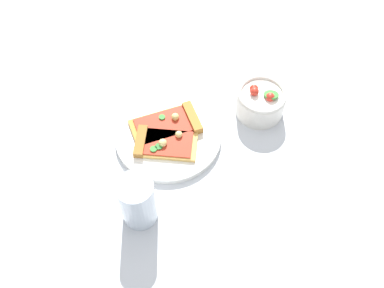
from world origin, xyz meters
TOP-DOWN VIEW (x-y plane):
  - ground_plane at (0.00, 0.00)m, footprint 2.40×2.40m
  - plate at (0.02, -0.01)m, footprint 0.23×0.23m
  - pizza_slice_near at (0.00, -0.03)m, footprint 0.15×0.13m
  - pizza_slice_far at (0.04, 0.01)m, footprint 0.15×0.09m
  - salad_bowl at (0.24, -0.03)m, footprint 0.11×0.11m
  - soda_glass at (-0.10, -0.16)m, footprint 0.07×0.07m

SIDE VIEW (x-z plane):
  - ground_plane at x=0.00m, z-range 0.00..0.00m
  - plate at x=0.02m, z-range 0.00..0.01m
  - pizza_slice_far at x=0.04m, z-range 0.01..0.03m
  - pizza_slice_near at x=0.00m, z-range 0.01..0.03m
  - salad_bowl at x=0.24m, z-range 0.00..0.07m
  - soda_glass at x=-0.10m, z-range 0.00..0.12m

